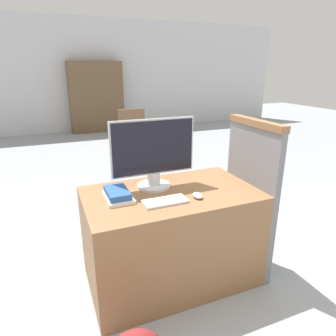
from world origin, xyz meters
The scene contains 10 objects.
ground_plane centered at (0.00, 0.00, 0.00)m, with size 20.00×20.00×0.00m, color #93999E.
wall_back centered at (0.00, 6.71, 1.40)m, with size 12.00×0.06×2.80m.
desk centered at (0.00, 0.37, 0.37)m, with size 1.26×0.74×0.74m.
carrel_divider centered at (0.65, 0.30, 0.63)m, with size 0.07×0.60×1.24m.
monitor centered at (-0.08, 0.52, 1.00)m, with size 0.64×0.25×0.52m.
keyboard centered at (-0.11, 0.22, 0.75)m, with size 0.30×0.14×0.02m.
mouse centered at (0.13, 0.21, 0.76)m, with size 0.06×0.10×0.03m.
book_stack centered at (-0.39, 0.40, 0.77)m, with size 0.18×0.27×0.07m.
far_chair centered at (0.57, 3.29, 0.51)m, with size 0.44×0.44×0.95m.
bookshelf_far centered at (0.51, 6.47, 0.88)m, with size 1.34×0.32×1.76m.
Camera 1 is at (-0.79, -1.48, 1.60)m, focal length 32.00 mm.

